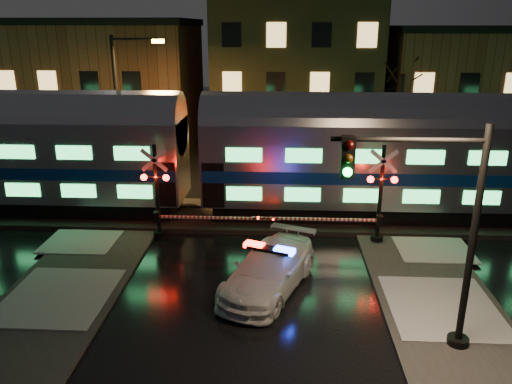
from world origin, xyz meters
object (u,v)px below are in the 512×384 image
crossing_signal_right (372,204)px  streetlight (122,104)px  traffic_light (435,237)px  crossing_signal_left (165,202)px  police_car (269,269)px

crossing_signal_right → streetlight: size_ratio=0.72×
traffic_light → crossing_signal_left: bearing=144.3°
police_car → crossing_signal_left: crossing_signal_left is taller
police_car → traffic_light: 6.23m
crossing_signal_right → crossing_signal_left: bearing=-180.0°
traffic_light → police_car: bearing=148.2°
police_car → streetlight: size_ratio=0.66×
streetlight → police_car: bearing=-52.6°
crossing_signal_right → police_car: bearing=-135.3°
crossing_signal_right → crossing_signal_left: size_ratio=1.02×
crossing_signal_right → streetlight: (-12.54, 6.69, 3.12)m
police_car → crossing_signal_left: size_ratio=0.95×
crossing_signal_left → streetlight: size_ratio=0.70×
traffic_light → streetlight: (-12.91, 14.04, 1.39)m
police_car → traffic_light: size_ratio=0.85×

